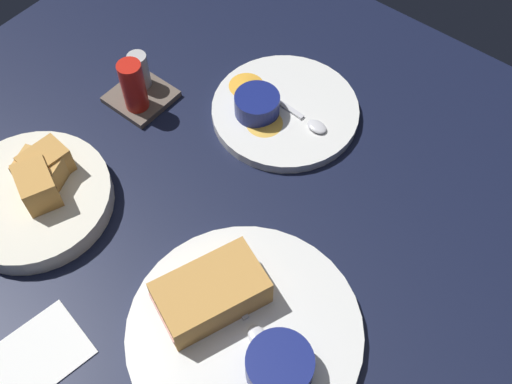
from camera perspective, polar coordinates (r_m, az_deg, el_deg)
ground_plane at (r=84.09cm, az=-4.68°, el=-4.14°), size 110.00×110.00×3.00cm
plate_sandwich_main at (r=75.52cm, az=-1.08°, el=-13.05°), size 28.90×28.90×1.60cm
sandwich_half_near at (r=74.14cm, az=-4.27°, el=-9.47°), size 14.90×11.85×4.80cm
ramekin_dark_sauce at (r=71.21cm, az=2.24°, el=-16.07°), size 7.86×7.86×3.82cm
spoon_by_dark_ramekin at (r=74.43cm, az=-0.34°, el=-12.71°), size 4.77×9.77×0.80cm
plate_chips_companion at (r=94.09cm, az=2.77°, el=7.65°), size 22.68×22.68×1.60cm
ramekin_light_gravy at (r=91.46cm, az=0.10°, el=8.32°), size 6.86×6.86×3.31cm
spoon_by_gravy_ramekin at (r=91.34cm, az=5.12°, el=6.58°), size 2.38×9.92×0.80cm
plantain_chip_scatter at (r=94.19cm, az=-0.06°, el=8.80°), size 11.88×14.62×0.60cm
bread_basket_rear at (r=88.36cm, az=-20.17°, el=-0.22°), size 21.87×21.87×7.73cm
condiment_caddy at (r=95.64cm, az=-11.14°, el=9.77°), size 9.00×9.00×9.50cm
paper_napkin_folded at (r=79.65cm, az=-19.80°, el=-14.16°), size 12.38×10.76×0.40cm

